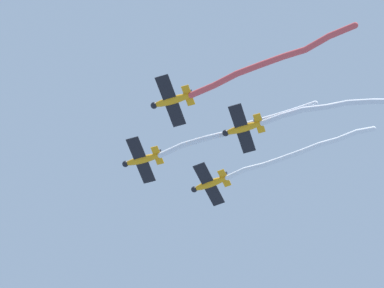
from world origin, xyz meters
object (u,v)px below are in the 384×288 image
at_px(airplane_lead, 141,160).
at_px(airplane_left_wing, 171,101).
at_px(airplane_slot, 242,128).
at_px(airplane_right_wing, 209,184).

bearing_deg(airplane_lead, airplane_left_wing, 131.15).
relative_size(airplane_lead, airplane_slot, 1.00).
height_order(airplane_lead, airplane_right_wing, airplane_right_wing).
distance_m(airplane_lead, airplane_left_wing, 10.13).
relative_size(airplane_left_wing, airplane_right_wing, 1.01).
xyz_separation_m(airplane_right_wing, airplane_slot, (-8.88, -4.87, -0.50)).
relative_size(airplane_lead, airplane_left_wing, 1.00).
bearing_deg(airplane_left_wing, airplane_right_wing, -93.05).
distance_m(airplane_left_wing, airplane_slot, 10.12).
bearing_deg(airplane_slot, airplane_left_wing, 42.43).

